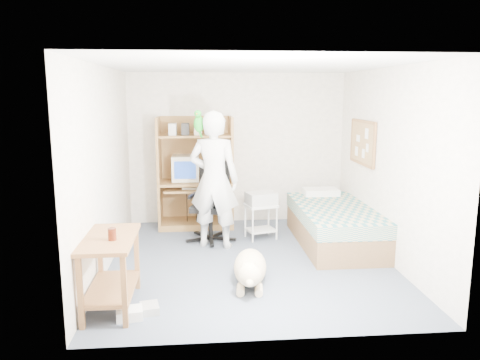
{
  "coord_description": "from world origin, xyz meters",
  "views": [
    {
      "loc": [
        -0.63,
        -5.8,
        2.17
      ],
      "look_at": [
        -0.11,
        0.19,
        1.05
      ],
      "focal_mm": 35.0,
      "sensor_mm": 36.0,
      "label": 1
    }
  ],
  "objects": [
    {
      "name": "floor_box_a",
      "position": [
        -1.34,
        -1.48,
        0.05
      ],
      "size": [
        0.28,
        0.24,
        0.1
      ],
      "primitive_type": "cube",
      "rotation": [
        0.0,
        0.0,
        0.17
      ],
      "color": "white",
      "rests_on": "floor"
    },
    {
      "name": "wall_back",
      "position": [
        0.0,
        2.0,
        1.25
      ],
      "size": [
        3.6,
        0.02,
        2.5
      ],
      "primitive_type": "cube",
      "color": "beige",
      "rests_on": "floor"
    },
    {
      "name": "drink_glass",
      "position": [
        -1.5,
        -1.31,
        0.81
      ],
      "size": [
        0.08,
        0.08,
        0.12
      ],
      "primitive_type": "cylinder",
      "color": "#41160A",
      "rests_on": "side_desk"
    },
    {
      "name": "printer",
      "position": [
        0.28,
        0.97,
        0.62
      ],
      "size": [
        0.49,
        0.42,
        0.18
      ],
      "primitive_type": "cube",
      "rotation": [
        0.0,
        0.0,
        0.27
      ],
      "color": "#A9A9A4",
      "rests_on": "printer_cart"
    },
    {
      "name": "person",
      "position": [
        -0.43,
        0.65,
        0.97
      ],
      "size": [
        0.81,
        0.65,
        1.94
      ],
      "primitive_type": "imported",
      "rotation": [
        0.0,
        0.0,
        2.85
      ],
      "color": "silver",
      "rests_on": "floor"
    },
    {
      "name": "keyboard",
      "position": [
        -0.68,
        1.58,
        0.67
      ],
      "size": [
        0.47,
        0.22,
        0.03
      ],
      "primitive_type": "cube",
      "rotation": [
        0.0,
        0.0,
        -0.13
      ],
      "color": "beige",
      "rests_on": "computer_hutch"
    },
    {
      "name": "corkboard",
      "position": [
        1.77,
        0.9,
        1.45
      ],
      "size": [
        0.04,
        0.94,
        0.66
      ],
      "color": "olive",
      "rests_on": "wall_right"
    },
    {
      "name": "pencil_cup",
      "position": [
        -0.39,
        1.65,
        0.82
      ],
      "size": [
        0.08,
        0.08,
        0.12
      ],
      "primitive_type": "cylinder",
      "color": "gold",
      "rests_on": "computer_hutch"
    },
    {
      "name": "side_desk",
      "position": [
        -1.55,
        -1.2,
        0.49
      ],
      "size": [
        0.5,
        1.0,
        0.75
      ],
      "color": "brown",
      "rests_on": "floor"
    },
    {
      "name": "wall_right",
      "position": [
        1.8,
        0.0,
        1.25
      ],
      "size": [
        0.02,
        4.0,
        2.5
      ],
      "primitive_type": "cube",
      "color": "beige",
      "rests_on": "floor"
    },
    {
      "name": "office_chair",
      "position": [
        -0.47,
        0.96,
        0.42
      ],
      "size": [
        0.66,
        0.67,
        1.17
      ],
      "rotation": [
        0.0,
        0.0,
        -0.29
      ],
      "color": "black",
      "rests_on": "floor"
    },
    {
      "name": "computer_hutch",
      "position": [
        -0.7,
        1.74,
        0.82
      ],
      "size": [
        1.2,
        0.63,
        1.8
      ],
      "color": "olive",
      "rests_on": "floor"
    },
    {
      "name": "ceiling",
      "position": [
        0.0,
        0.0,
        2.5
      ],
      "size": [
        3.6,
        4.0,
        0.02
      ],
      "primitive_type": "cube",
      "color": "white",
      "rests_on": "wall_back"
    },
    {
      "name": "floor",
      "position": [
        0.0,
        0.0,
        0.0
      ],
      "size": [
        4.0,
        4.0,
        0.0
      ],
      "primitive_type": "plane",
      "color": "#4B5566",
      "rests_on": "ground"
    },
    {
      "name": "dog",
      "position": [
        -0.07,
        -0.74,
        0.19
      ],
      "size": [
        0.47,
        1.18,
        0.44
      ],
      "rotation": [
        0.0,
        0.0,
        -0.12
      ],
      "color": "beige",
      "rests_on": "floor"
    },
    {
      "name": "printer_cart",
      "position": [
        0.28,
        0.97,
        0.35
      ],
      "size": [
        0.52,
        0.46,
        0.53
      ],
      "rotation": [
        0.0,
        0.0,
        0.27
      ],
      "color": "silver",
      "rests_on": "floor"
    },
    {
      "name": "floor_box_b",
      "position": [
        -1.16,
        -1.36,
        0.04
      ],
      "size": [
        0.22,
        0.25,
        0.08
      ],
      "primitive_type": "cube",
      "rotation": [
        0.0,
        0.0,
        0.2
      ],
      "color": "#A5A4A0",
      "rests_on": "floor"
    },
    {
      "name": "bed",
      "position": [
        1.3,
        0.62,
        0.29
      ],
      "size": [
        1.02,
        2.02,
        0.66
      ],
      "color": "brown",
      "rests_on": "floor"
    },
    {
      "name": "wall_left",
      "position": [
        -1.8,
        0.0,
        1.25
      ],
      "size": [
        0.02,
        4.0,
        2.5
      ],
      "primitive_type": "cube",
      "color": "beige",
      "rests_on": "floor"
    },
    {
      "name": "crt_monitor",
      "position": [
        -0.86,
        1.75,
        0.97
      ],
      "size": [
        0.43,
        0.46,
        0.4
      ],
      "rotation": [
        0.0,
        0.0,
        -0.01
      ],
      "color": "beige",
      "rests_on": "computer_hutch"
    },
    {
      "name": "parrot",
      "position": [
        -0.64,
        0.67,
        1.77
      ],
      "size": [
        0.14,
        0.25,
        0.39
      ],
      "rotation": [
        0.0,
        0.0,
        -0.29
      ],
      "color": "#15931E",
      "rests_on": "person"
    }
  ]
}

